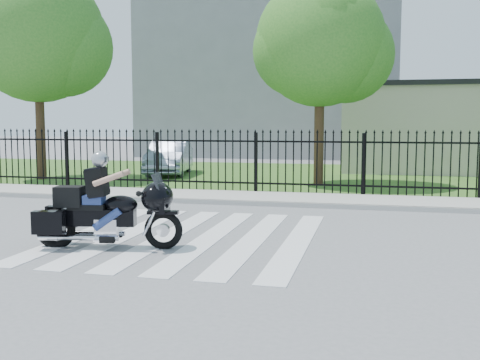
# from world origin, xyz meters

# --- Properties ---
(ground) EXTENTS (120.00, 120.00, 0.00)m
(ground) POSITION_xyz_m (0.00, 0.00, 0.00)
(ground) COLOR slate
(ground) RESTS_ON ground
(crosswalk) EXTENTS (5.00, 5.50, 0.01)m
(crosswalk) POSITION_xyz_m (0.00, 0.00, 0.01)
(crosswalk) COLOR silver
(crosswalk) RESTS_ON ground
(sidewalk) EXTENTS (40.00, 2.00, 0.12)m
(sidewalk) POSITION_xyz_m (0.00, 5.00, 0.06)
(sidewalk) COLOR #ADAAA3
(sidewalk) RESTS_ON ground
(curb) EXTENTS (40.00, 0.12, 0.12)m
(curb) POSITION_xyz_m (0.00, 4.00, 0.06)
(curb) COLOR #ADAAA3
(curb) RESTS_ON ground
(grass_strip) EXTENTS (40.00, 12.00, 0.02)m
(grass_strip) POSITION_xyz_m (0.00, 12.00, 0.01)
(grass_strip) COLOR #355D20
(grass_strip) RESTS_ON ground
(iron_fence) EXTENTS (26.00, 0.04, 1.80)m
(iron_fence) POSITION_xyz_m (0.00, 6.00, 0.90)
(iron_fence) COLOR black
(iron_fence) RESTS_ON ground
(tree_left) EXTENTS (4.80, 4.80, 7.58)m
(tree_left) POSITION_xyz_m (-8.50, 8.50, 5.17)
(tree_left) COLOR #382316
(tree_left) RESTS_ON ground
(tree_mid) EXTENTS (4.20, 4.20, 6.78)m
(tree_mid) POSITION_xyz_m (1.50, 9.00, 4.67)
(tree_mid) COLOR #382316
(tree_mid) RESTS_ON ground
(building_low) EXTENTS (10.00, 6.00, 3.50)m
(building_low) POSITION_xyz_m (7.00, 16.00, 1.75)
(building_low) COLOR beige
(building_low) RESTS_ON ground
(building_low_roof) EXTENTS (10.20, 6.20, 0.20)m
(building_low_roof) POSITION_xyz_m (7.00, 16.00, 3.60)
(building_low_roof) COLOR black
(building_low_roof) RESTS_ON building_low
(building_tall) EXTENTS (15.00, 10.00, 12.00)m
(building_tall) POSITION_xyz_m (-3.00, 26.00, 6.00)
(building_tall) COLOR gray
(building_tall) RESTS_ON ground
(motorcycle_rider) EXTENTS (2.50, 1.08, 1.66)m
(motorcycle_rider) POSITION_xyz_m (-1.09, -1.18, 0.68)
(motorcycle_rider) COLOR black
(motorcycle_rider) RESTS_ON ground
(parked_car) EXTENTS (2.19, 4.25, 1.33)m
(parked_car) POSITION_xyz_m (-4.58, 11.20, 0.69)
(parked_car) COLOR #939FB9
(parked_car) RESTS_ON grass_strip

